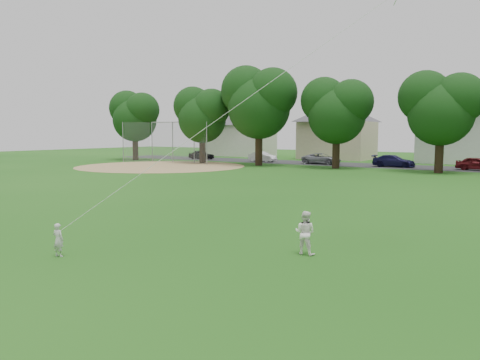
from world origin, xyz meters
The scene contains 9 objects.
ground centered at (0.00, 0.00, 0.00)m, with size 160.00×160.00×0.00m, color #195112.
street centered at (0.00, 42.00, 0.01)m, with size 90.00×7.00×0.01m, color #2D2D30.
dirt_infield centered at (-26.00, 28.00, 0.01)m, with size 18.00×18.00×0.02m, color #9E7F51.
toddler centered at (-2.57, -0.58, 0.50)m, with size 0.36×0.24×0.99m, color beige.
older_boy centered at (3.24, 3.71, 0.65)m, with size 0.63×0.49×1.30m, color white.
kite centered at (1.36, 2.45, 4.20)m, with size 4.49×3.60×12.14m.
baseball_backstop centered at (-29.38, 33.12, 2.44)m, with size 10.91×3.89×4.88m.
tree_row centered at (-0.51, 35.88, 6.28)m, with size 83.62×8.86×11.26m.
house_row centered at (-0.79, 52.00, 4.96)m, with size 76.89×14.11×10.41m.
Camera 1 is at (9.34, -8.61, 3.60)m, focal length 35.00 mm.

